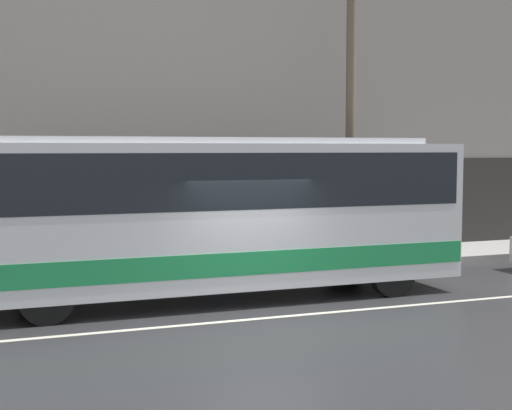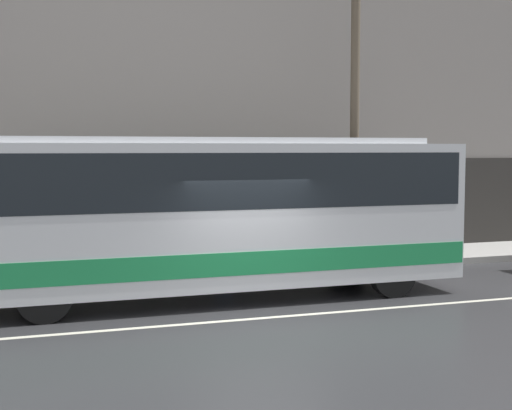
# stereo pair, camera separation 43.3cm
# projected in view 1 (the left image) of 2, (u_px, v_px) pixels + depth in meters

# --- Properties ---
(ground_plane) EXTENTS (60.00, 60.00, 0.00)m
(ground_plane) POSITION_uv_depth(u_px,v_px,m) (264.00, 318.00, 13.00)
(ground_plane) COLOR #2D2D30
(sidewalk) EXTENTS (60.00, 2.55, 0.18)m
(sidewalk) POSITION_uv_depth(u_px,v_px,m) (190.00, 268.00, 17.93)
(sidewalk) COLOR #A09E99
(sidewalk) RESTS_ON ground_plane
(building_facade) EXTENTS (60.00, 0.35, 11.67)m
(building_facade) POSITION_uv_depth(u_px,v_px,m) (175.00, 52.00, 18.81)
(building_facade) COLOR gray
(building_facade) RESTS_ON ground_plane
(lane_stripe) EXTENTS (54.00, 0.14, 0.01)m
(lane_stripe) POSITION_uv_depth(u_px,v_px,m) (264.00, 318.00, 13.00)
(lane_stripe) COLOR beige
(lane_stripe) RESTS_ON ground_plane
(transit_bus) EXTENTS (10.98, 2.51, 3.31)m
(transit_bus) POSITION_uv_depth(u_px,v_px,m) (199.00, 209.00, 14.48)
(transit_bus) COLOR silver
(transit_bus) RESTS_ON ground_plane
(utility_pole_near) EXTENTS (0.24, 0.24, 7.74)m
(utility_pole_near) POSITION_uv_depth(u_px,v_px,m) (350.00, 111.00, 18.42)
(utility_pole_near) COLOR brown
(utility_pole_near) RESTS_ON sidewalk
(pedestrian_waiting) EXTENTS (0.36, 0.36, 1.58)m
(pedestrian_waiting) POSITION_uv_depth(u_px,v_px,m) (219.00, 234.00, 18.34)
(pedestrian_waiting) COLOR navy
(pedestrian_waiting) RESTS_ON sidewalk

